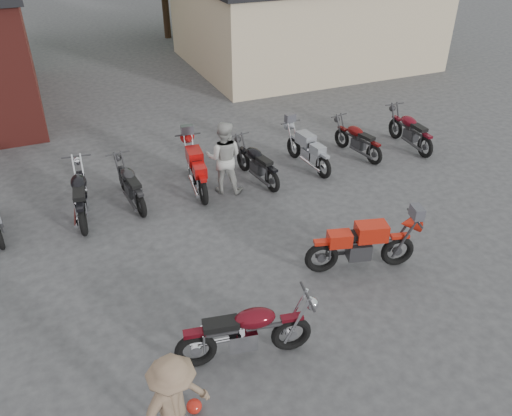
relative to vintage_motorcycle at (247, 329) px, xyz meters
name	(u,v)px	position (x,y,z in m)	size (l,w,h in m)	color
ground	(276,330)	(0.68, 0.35, -0.63)	(90.00, 90.00, 0.00)	#38383A
stucco_building	(303,22)	(9.18, 15.35, 1.12)	(10.00, 8.00, 3.50)	tan
vintage_motorcycle	(247,329)	(0.00, 0.00, 0.00)	(2.17, 0.71, 1.26)	#500A12
sportbike	(363,242)	(3.02, 1.22, 0.00)	(2.18, 0.72, 1.26)	red
helmet	(194,406)	(-1.11, -0.64, -0.52)	(0.23, 0.23, 0.21)	#B51E13
person_light	(224,158)	(1.61, 5.32, 0.31)	(0.91, 0.71, 1.88)	#ACACA8
person_tan	(175,407)	(-1.47, -1.10, 0.22)	(1.09, 0.63, 1.69)	#80664F
row_bike_2	(80,192)	(-1.88, 5.55, 0.00)	(2.15, 0.71, 1.25)	black
row_bike_3	(130,183)	(-0.70, 5.68, -0.07)	(1.92, 0.63, 1.11)	black
row_bike_4	(196,167)	(0.99, 5.73, 0.00)	(2.15, 0.71, 1.25)	#B2100E
row_bike_5	(257,161)	(2.58, 5.52, -0.07)	(1.93, 0.64, 1.12)	black
row_bike_6	(308,148)	(4.20, 5.67, -0.05)	(1.99, 0.66, 1.15)	gray
row_bike_7	(357,138)	(5.88, 5.76, -0.09)	(1.87, 0.62, 1.08)	#540A0A
row_bike_8	(410,129)	(7.65, 5.62, -0.04)	(2.03, 0.67, 1.18)	#580B16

